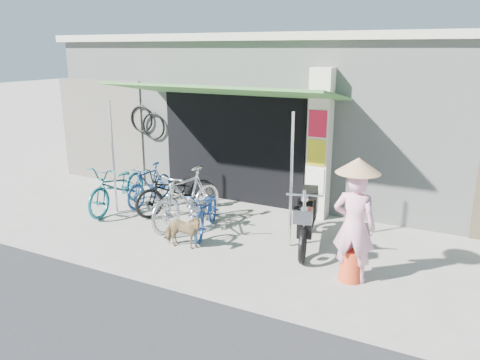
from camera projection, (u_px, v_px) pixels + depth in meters
The scene contains 13 objects.
ground at pixel (224, 252), 7.96m from camera, with size 80.00×80.00×0.00m, color #A29E92.
bicycle_shop at pixel (320, 110), 11.84m from camera, with size 12.30×5.30×3.66m.
shop_pillar at pixel (320, 145), 9.29m from camera, with size 0.42×0.44×3.00m.
awning at pixel (222, 93), 9.07m from camera, with size 4.60×1.88×2.72m.
neighbour_left at pixel (102, 131), 12.01m from camera, with size 2.60×0.06×2.60m, color #6B665B.
bike_teal at pixel (118, 186), 9.95m from camera, with size 0.68×1.95×1.02m, color #18626E.
bike_blue at pixel (150, 185), 10.30m from camera, with size 0.43×1.51×0.91m, color navy.
bike_black at pixel (176, 191), 9.75m from camera, with size 0.64×1.83×0.96m, color black.
bike_silver at pixel (187, 198), 8.97m from camera, with size 0.54×1.90×1.14m, color silver.
bike_navy at pixel (207, 211), 8.70m from camera, with size 0.55×1.59×0.83m, color navy.
street_dog at pixel (183, 231), 8.05m from camera, with size 0.34×0.74×0.62m, color tan.
moped at pixel (307, 216), 8.16m from camera, with size 0.77×2.01×1.15m.
nun at pixel (354, 222), 6.77m from camera, with size 0.64×0.64×1.88m.
Camera 1 is at (3.57, -6.41, 3.34)m, focal length 35.00 mm.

